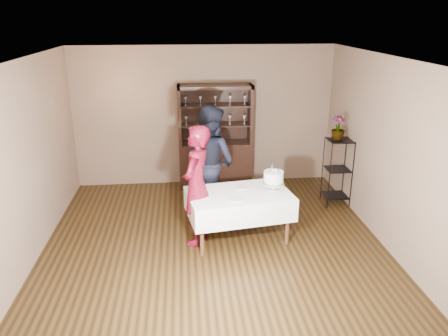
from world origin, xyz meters
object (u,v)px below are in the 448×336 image
Objects in this scene: plant_etagere at (337,169)px; cake_table at (239,204)px; cake at (273,178)px; potted_plant at (338,128)px; man at (210,162)px; china_hutch at (215,154)px; woman at (196,186)px.

plant_etagere is 2.21m from cake_table.
potted_plant reaches higher than cake.
man reaches higher than cake_table.
potted_plant is at bearing 39.10° from cake.
cake_table is at bearing 158.88° from man.
cake is (0.71, -2.10, 0.27)m from china_hutch.
woman reaches higher than potted_plant.
china_hutch is 1.12× the size of woman.
man is at bearing 112.97° from cake_table.
potted_plant is (1.33, 1.08, 0.46)m from cake.
potted_plant is at bearing 137.82° from woman.
cake_table is 0.71m from woman.
man is 4.56× the size of potted_plant.
plant_etagere is 2.78m from woman.
woman is 0.93m from man.
woman is at bearing 119.78° from man.
cake_table is 2.34m from potted_plant.
plant_etagere is at bearing -33.61° from potted_plant.
china_hutch is 4.43× the size of cake.
cake_table is 0.91× the size of woman.
potted_plant is (2.22, 0.29, 0.45)m from man.
china_hutch is 1.67× the size of plant_etagere.
china_hutch is at bearing 94.82° from cake_table.
potted_plant is (2.48, 1.18, 0.50)m from woman.
plant_etagere is 2.89× the size of potted_plant.
cake_table is (-1.90, -1.14, -0.08)m from plant_etagere.
man is at bearing -173.78° from woman.
man is 4.20× the size of cake.
plant_etagere is 2.66× the size of cake.
woman is 1.16m from cake.
china_hutch reaches higher than plant_etagere.
cake_table is (0.18, -2.19, -0.09)m from china_hutch.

